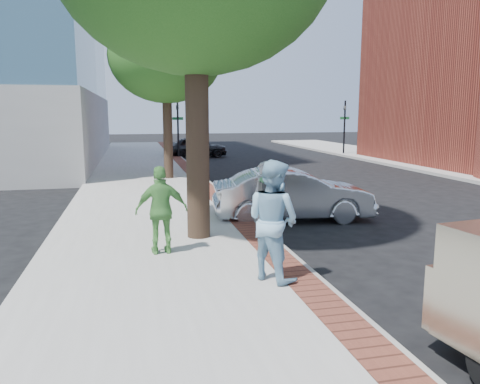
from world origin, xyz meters
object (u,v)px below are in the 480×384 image
object	(u,v)px
person_officer	(273,220)
sedan_silver	(293,194)
person_green	(162,210)
parking_meter	(263,198)
bg_car	(196,147)
person_gray	(264,198)

from	to	relation	value
person_officer	sedan_silver	bearing A→B (deg)	-55.84
person_officer	person_green	distance (m)	2.58
person_green	sedan_silver	world-z (taller)	person_green
parking_meter	bg_car	world-z (taller)	parking_meter
sedan_silver	person_green	bearing A→B (deg)	133.22
person_officer	sedan_silver	world-z (taller)	person_officer
person_green	sedan_silver	size ratio (longest dim) A/B	0.40
parking_meter	person_gray	xyz separation A→B (m)	(0.31, 1.01, -0.20)
bg_car	parking_meter	bearing A→B (deg)	175.29
person_gray	bg_car	distance (m)	21.14
bg_car	person_green	bearing A→B (deg)	169.94
person_gray	person_officer	distance (m)	2.97
person_officer	person_green	world-z (taller)	person_officer
person_gray	sedan_silver	world-z (taller)	person_gray
person_gray	sedan_silver	xyz separation A→B (m)	(1.36, 1.85, -0.28)
parking_meter	sedan_silver	distance (m)	3.35
sedan_silver	bg_car	xyz separation A→B (m)	(-0.08, 19.25, -0.02)
parking_meter	person_gray	distance (m)	1.07
person_gray	person_green	size ratio (longest dim) A/B	0.96
parking_meter	bg_car	bearing A→B (deg)	85.88
parking_meter	person_gray	bearing A→B (deg)	73.16
person_officer	bg_car	xyz separation A→B (m)	(1.94, 23.99, -0.47)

